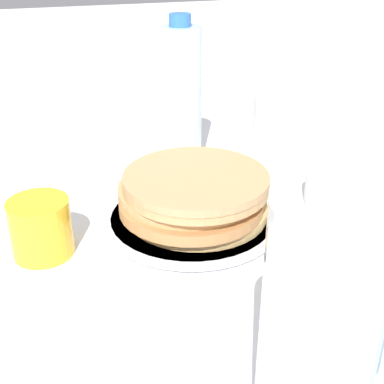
# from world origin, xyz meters

# --- Properties ---
(ground_plane) EXTENTS (4.00, 4.00, 0.00)m
(ground_plane) POSITION_xyz_m (0.00, 0.00, 0.00)
(ground_plane) COLOR white
(plate) EXTENTS (0.23, 0.23, 0.01)m
(plate) POSITION_xyz_m (0.02, -0.03, 0.01)
(plate) COLOR white
(plate) RESTS_ON ground_plane
(pancake_stack) EXTENTS (0.20, 0.20, 0.06)m
(pancake_stack) POSITION_xyz_m (0.03, -0.03, 0.04)
(pancake_stack) COLOR tan
(pancake_stack) RESTS_ON plate
(juice_glass) EXTENTS (0.07, 0.07, 0.07)m
(juice_glass) POSITION_xyz_m (-0.17, -0.04, 0.04)
(juice_glass) COLOR yellow
(juice_glass) RESTS_ON ground_plane
(cream_jug) EXTENTS (0.12, 0.12, 0.13)m
(cream_jug) POSITION_xyz_m (0.25, 0.18, 0.05)
(cream_jug) COLOR white
(cream_jug) RESTS_ON ground_plane
(water_bottle_mid) EXTENTS (0.08, 0.08, 0.24)m
(water_bottle_mid) POSITION_xyz_m (0.01, -0.38, 0.11)
(water_bottle_mid) COLOR silver
(water_bottle_mid) RESTS_ON ground_plane
(water_bottle_far) EXTENTS (0.07, 0.07, 0.24)m
(water_bottle_far) POSITION_xyz_m (0.06, 0.16, 0.11)
(water_bottle_far) COLOR silver
(water_bottle_far) RESTS_ON ground_plane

